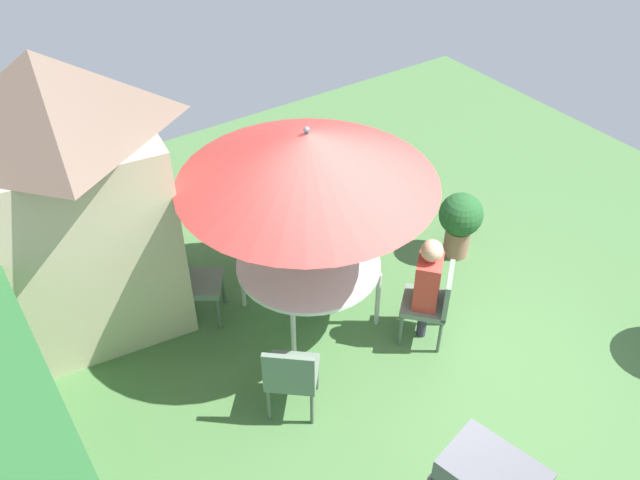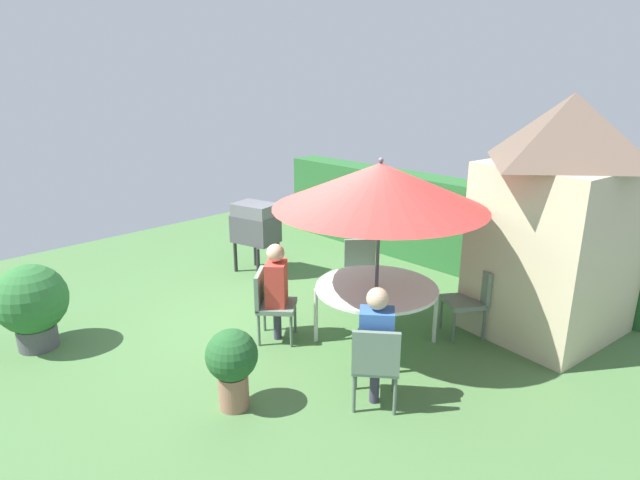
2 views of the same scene
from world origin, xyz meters
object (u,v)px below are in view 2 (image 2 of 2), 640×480
at_px(patio_table, 376,290).
at_px(person_in_blue, 376,333).
at_px(bbq_grill, 255,224).
at_px(chair_far_side, 375,361).
at_px(patio_umbrella, 380,186).
at_px(potted_plant_by_grill, 232,362).
at_px(potted_plant_by_shed, 32,302).
at_px(chair_toward_hedge, 470,296).
at_px(chair_near_shed, 270,300).
at_px(garden_shed, 559,216).
at_px(person_in_red, 276,281).
at_px(chair_toward_house, 361,267).

bearing_deg(patio_table, person_in_blue, -50.29).
height_order(bbq_grill, chair_far_side, bbq_grill).
height_order(patio_umbrella, potted_plant_by_grill, patio_umbrella).
distance_m(patio_umbrella, person_in_blue, 1.75).
distance_m(chair_far_side, potted_plant_by_shed, 4.19).
xyz_separation_m(chair_toward_hedge, person_in_blue, (0.11, -2.00, 0.26)).
height_order(chair_far_side, potted_plant_by_shed, potted_plant_by_shed).
bearing_deg(chair_near_shed, patio_table, 41.58).
bearing_deg(bbq_grill, potted_plant_by_grill, -41.37).
xyz_separation_m(garden_shed, person_in_blue, (-0.51, -2.85, -0.75)).
distance_m(patio_umbrella, potted_plant_by_shed, 4.38).
xyz_separation_m(garden_shed, chair_near_shed, (-2.30, -2.75, -1.02)).
distance_m(patio_table, potted_plant_by_shed, 4.15).
bearing_deg(person_in_blue, person_in_red, 174.76).
bearing_deg(patio_umbrella, potted_plant_by_shed, -132.53).
bearing_deg(chair_toward_hedge, person_in_red, -131.20).
bearing_deg(potted_plant_by_grill, chair_toward_hedge, 75.13).
bearing_deg(potted_plant_by_grill, patio_umbrella, 86.56).
bearing_deg(chair_toward_house, patio_umbrella, -40.30).
bearing_deg(chair_near_shed, garden_shed, 50.10).
relative_size(chair_toward_hedge, chair_toward_house, 1.00).
distance_m(garden_shed, person_in_red, 3.57).
bearing_deg(potted_plant_by_shed, chair_far_side, 28.84).
bearing_deg(garden_shed, potted_plant_by_grill, -110.12).
bearing_deg(potted_plant_by_grill, person_in_blue, 49.17).
xyz_separation_m(garden_shed, chair_toward_hedge, (-0.62, -0.85, -1.02)).
relative_size(bbq_grill, chair_toward_house, 1.33).
relative_size(chair_toward_house, potted_plant_by_grill, 1.06).
height_order(chair_near_shed, chair_far_side, same).
bearing_deg(potted_plant_by_shed, bbq_grill, 91.95).
bearing_deg(potted_plant_by_shed, garden_shed, 50.13).
xyz_separation_m(garden_shed, patio_table, (-1.31, -1.87, -0.84)).
height_order(patio_umbrella, bbq_grill, patio_umbrella).
bearing_deg(person_in_red, chair_toward_house, 92.44).
bearing_deg(chair_near_shed, potted_plant_by_shed, -129.82).
bearing_deg(patio_table, chair_near_shed, -138.42).
bearing_deg(patio_table, chair_far_side, -50.29).
distance_m(chair_far_side, chair_toward_house, 2.63).
bearing_deg(garden_shed, chair_toward_hedge, -126.20).
xyz_separation_m(patio_table, chair_toward_hedge, (0.69, 1.03, -0.18)).
xyz_separation_m(potted_plant_by_shed, potted_plant_by_grill, (2.68, 1.01, -0.09)).
relative_size(bbq_grill, person_in_blue, 0.95).
xyz_separation_m(bbq_grill, potted_plant_by_grill, (2.80, -2.46, -0.34)).
relative_size(patio_table, chair_toward_house, 1.66).
bearing_deg(patio_umbrella, chair_near_shed, -138.42).
relative_size(garden_shed, patio_umbrella, 1.21).
distance_m(potted_plant_by_shed, person_in_red, 2.94).
height_order(bbq_grill, chair_toward_hedge, bbq_grill).
bearing_deg(person_in_blue, patio_table, 129.71).
distance_m(potted_plant_by_shed, person_in_blue, 4.17).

